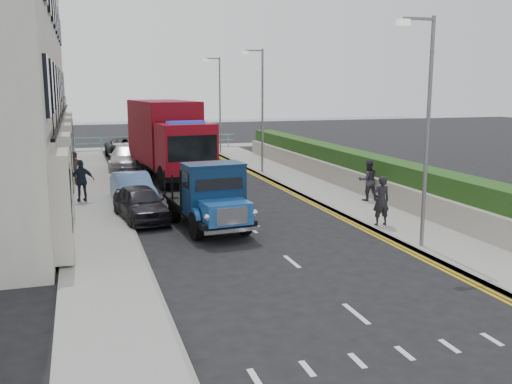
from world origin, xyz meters
name	(u,v)px	position (x,y,z in m)	size (l,w,h in m)	color
ground	(270,244)	(0.00, 0.00, 0.00)	(120.00, 120.00, 0.00)	black
pavement_west	(94,199)	(-5.20, 9.00, 0.06)	(2.40, 38.00, 0.12)	gray
pavement_east	(312,187)	(5.30, 9.00, 0.06)	(2.60, 38.00, 0.12)	gray
promenade	(153,148)	(0.00, 29.00, 0.06)	(30.00, 2.50, 0.12)	gray
sea_plane	(123,124)	(0.00, 60.00, 0.00)	(120.00, 120.00, 0.00)	#4D596A
garden_east	(348,168)	(7.21, 9.00, 0.90)	(1.45, 28.00, 1.75)	#B2AD9E
seafront_railing	(154,143)	(0.00, 28.20, 0.58)	(13.00, 0.08, 1.11)	#59B2A5
lamp_near	(425,120)	(4.18, -2.00, 4.00)	(1.23, 0.18, 7.00)	slate
lamp_mid	(260,104)	(4.18, 14.00, 4.00)	(1.23, 0.18, 7.00)	slate
lamp_far	(218,99)	(4.18, 24.00, 4.00)	(1.23, 0.18, 7.00)	slate
bedford_lorry	(213,201)	(-1.39, 2.09, 1.10)	(2.41, 5.19, 2.38)	black
red_lorry	(168,138)	(-1.07, 13.87, 2.23)	(3.62, 8.25, 4.19)	black
parked_car_front	(141,203)	(-3.60, 4.50, 0.66)	(1.56, 3.87, 1.32)	black
parked_car_mid	(133,189)	(-3.60, 7.56, 0.67)	(1.42, 4.08, 1.34)	#587EBD
parked_car_rear	(127,158)	(-2.98, 18.00, 0.73)	(2.04, 5.03, 1.46)	silver
seafront_car_left	(124,147)	(-2.61, 24.26, 0.73)	(2.42, 5.25, 1.46)	black
seafront_car_right	(197,146)	(2.24, 22.40, 0.81)	(1.92, 4.76, 1.62)	#98989C
pedestrian_east_near	(381,201)	(4.40, 0.72, 1.00)	(0.65, 0.42, 1.77)	black
pedestrian_east_far	(368,180)	(6.10, 4.84, 1.00)	(0.86, 0.67, 1.77)	#312C36
pedestrian_west_near	(82,181)	(-5.66, 8.29, 1.02)	(1.05, 0.44, 1.79)	#1A212F
pedestrian_west_far	(74,167)	(-6.00, 13.37, 0.94)	(0.80, 0.52, 1.64)	#3B2F2A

